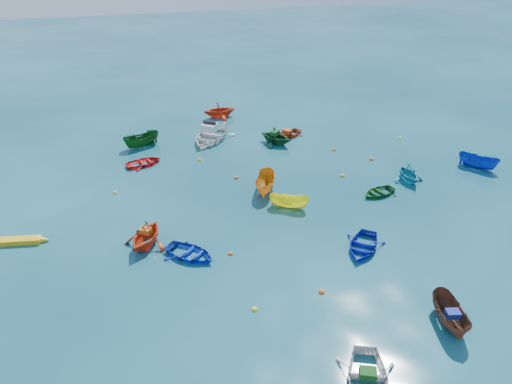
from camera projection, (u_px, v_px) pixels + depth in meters
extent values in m
plane|color=#093542|center=(277.00, 237.00, 30.04)|extent=(160.00, 160.00, 0.00)
imported|color=#0E27B2|center=(190.00, 256.00, 28.33)|extent=(3.77, 3.74, 0.64)
imported|color=silver|center=(367.00, 384.00, 20.64)|extent=(3.67, 4.24, 0.74)
imported|color=#542E1E|center=(448.00, 324.00, 23.70)|extent=(1.81, 3.35, 1.23)
imported|color=#0D1BA5|center=(362.00, 249.00, 28.96)|extent=(3.84, 4.00, 0.68)
imported|color=red|center=(147.00, 245.00, 29.33)|extent=(3.85, 4.00, 1.62)
imported|color=yellow|center=(289.00, 207.00, 33.07)|extent=(2.84, 2.20, 1.04)
imported|color=#114B14|center=(378.00, 194.00, 34.59)|extent=(2.97, 2.49, 0.53)
imported|color=teal|center=(407.00, 180.00, 36.41)|extent=(2.33, 2.68, 1.37)
imported|color=red|center=(144.00, 165.00, 38.69)|extent=(3.23, 2.67, 0.58)
imported|color=orange|center=(266.00, 191.00, 35.03)|extent=(2.47, 3.60, 1.31)
imported|color=#0F421D|center=(276.00, 143.00, 42.23)|extent=(3.80, 3.85, 1.54)
imported|color=#B3350E|center=(288.00, 136.00, 43.62)|extent=(3.40, 3.11, 0.58)
imported|color=#0D2FA8|center=(477.00, 167.00, 38.27)|extent=(2.79, 3.06, 1.17)
imported|color=red|center=(220.00, 117.00, 47.75)|extent=(3.19, 2.80, 1.59)
imported|color=#104614|center=(142.00, 146.00, 41.74)|extent=(3.43, 2.39, 1.24)
imported|color=silver|center=(210.00, 140.00, 42.91)|extent=(5.57, 5.91, 1.60)
cube|color=#124815|center=(368.00, 373.00, 20.46)|extent=(0.85, 0.76, 0.34)
cube|color=navy|center=(453.00, 314.00, 23.19)|extent=(0.72, 0.60, 0.31)
cube|color=#C85614|center=(145.00, 231.00, 28.91)|extent=(0.78, 0.73, 0.30)
cube|color=#134C18|center=(275.00, 133.00, 41.81)|extent=(0.95, 0.92, 0.37)
cube|color=#C44114|center=(287.00, 132.00, 43.33)|extent=(0.83, 0.89, 0.35)
sphere|color=#DD590C|center=(230.00, 254.00, 28.52)|extent=(0.29, 0.29, 0.29)
sphere|color=yellow|center=(255.00, 310.00, 24.52)|extent=(0.32, 0.32, 0.32)
sphere|color=#E4590C|center=(322.00, 292.00, 25.65)|extent=(0.33, 0.33, 0.33)
sphere|color=yellow|center=(115.00, 193.00, 34.73)|extent=(0.33, 0.33, 0.33)
sphere|color=#D34F0B|center=(236.00, 178.00, 36.69)|extent=(0.35, 0.35, 0.35)
sphere|color=gold|center=(342.00, 176.00, 36.95)|extent=(0.37, 0.37, 0.37)
sphere|color=#D25D0B|center=(371.00, 160.00, 39.42)|extent=(0.36, 0.36, 0.36)
sphere|color=gold|center=(199.00, 160.00, 39.36)|extent=(0.33, 0.33, 0.33)
sphere|color=orange|center=(334.00, 150.00, 41.02)|extent=(0.33, 0.33, 0.33)
sphere|color=yellow|center=(400.00, 138.00, 43.18)|extent=(0.31, 0.31, 0.31)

